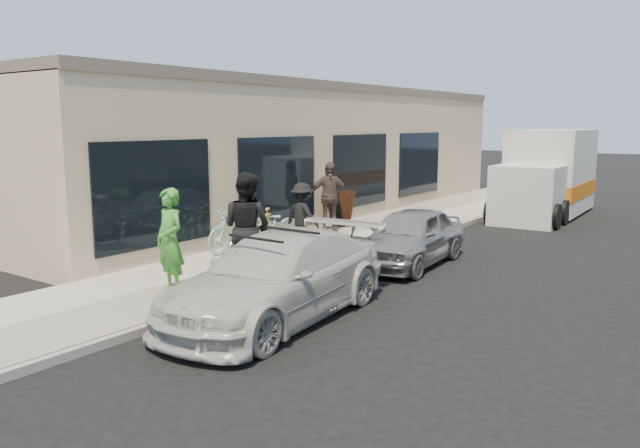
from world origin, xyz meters
The scene contains 17 objects.
ground centered at (0.00, 0.00, 0.00)m, with size 120.00×120.00×0.00m, color black.
sidewalk centered at (-2.00, 3.00, 0.07)m, with size 3.00×34.00×0.15m, color #B4ADA2.
curb centered at (-0.45, 3.00, 0.07)m, with size 0.12×34.00×0.13m, color #9A948D.
storefront centered at (-5.24, 7.99, 2.12)m, with size 3.60×20.00×4.22m.
bike_rack centered at (-2.97, 2.31, 0.64)m, with size 0.19×0.56×0.81m.
sandwich_board centered at (-3.04, 6.19, 0.67)m, with size 0.77×0.78×1.01m.
sedan_white centered at (0.67, -1.10, 0.67)m, with size 2.19×4.71×1.37m.
sedan_silver centered at (0.59, 3.49, 0.62)m, with size 1.46×3.63×1.24m, color gray.
moving_truck centered at (0.84, 12.71, 1.25)m, with size 2.39×5.84×2.83m.
tandem_bike centered at (-1.67, 0.97, 0.79)m, with size 0.86×2.45×1.29m, color #B6B5B8.
woman_rider centered at (-1.46, -1.40, 1.06)m, with size 0.66×0.43×1.81m, color #3D9130.
man_standing centered at (-0.88, -0.09, 1.16)m, with size 0.99×0.77×2.03m, color black.
cruiser_bike_a centered at (-2.94, 1.78, 0.66)m, with size 0.48×1.68×1.01m, color #83C4B8.
cruiser_bike_b centered at (-2.79, 2.71, 0.63)m, with size 0.64×1.84×0.97m, color #83C4B8.
cruiser_bike_c centered at (-2.63, 2.44, 0.62)m, with size 0.44×1.55×0.93m, color gold.
bystander_a centered at (-2.08, 3.17, 0.91)m, with size 0.98×0.56×1.51m, color black.
bystander_b centered at (-2.80, 5.31, 1.09)m, with size 1.10×0.46×1.88m, color #4F3D39.
Camera 1 is at (6.73, -8.41, 3.05)m, focal length 35.00 mm.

